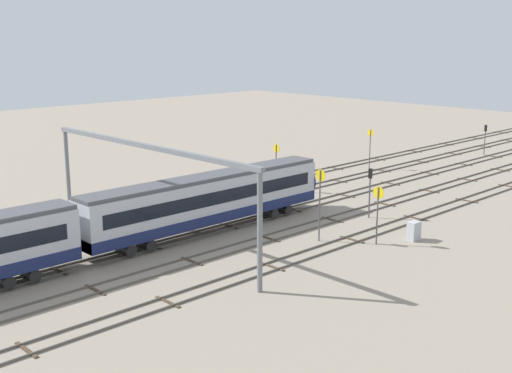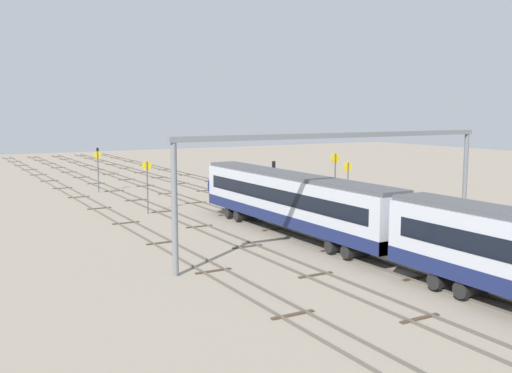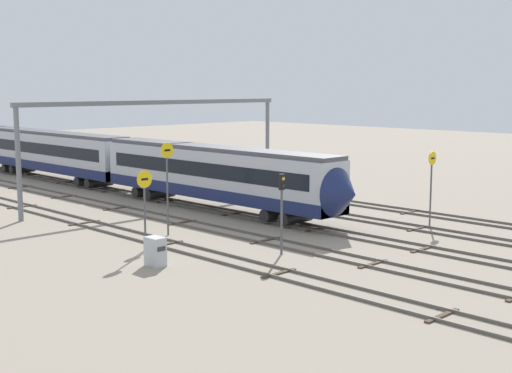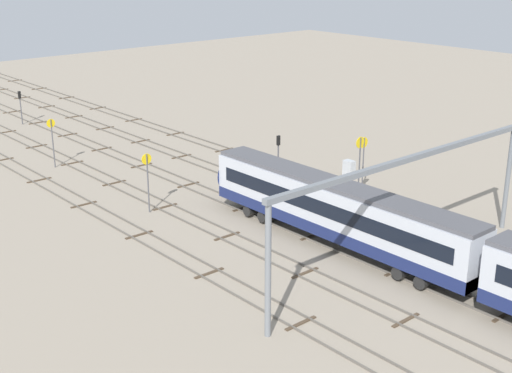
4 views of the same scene
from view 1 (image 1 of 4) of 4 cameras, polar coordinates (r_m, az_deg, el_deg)
ground_plane at (r=58.25m, az=-2.33°, el=-3.46°), size 202.72×202.72×0.00m
track_near_foreground at (r=51.57m, az=5.06°, el=-5.63°), size 186.72×2.40×0.16m
track_second_near at (r=54.78m, az=1.13°, el=-4.45°), size 186.72×2.40×0.16m
track_with_train at (r=58.23m, az=-2.33°, el=-3.39°), size 186.72×2.40×0.16m
track_second_far at (r=61.89m, az=-5.39°, el=-2.44°), size 186.72×2.40×0.16m
track_far_background at (r=65.73m, az=-8.10°, el=-1.60°), size 186.72×2.40×0.16m
overhead_gantry at (r=51.38m, az=-9.43°, el=1.77°), size 0.40×25.55×8.35m
speed_sign_near_foreground at (r=70.60m, az=1.75°, el=2.23°), size 0.14×0.91×5.09m
speed_sign_mid_trackside at (r=83.62m, az=9.80°, el=3.67°), size 0.14×0.87×4.99m
speed_sign_far_trackside at (r=53.48m, az=5.53°, el=-0.72°), size 0.14×0.98×5.96m
speed_sign_distant_end at (r=53.53m, az=10.44°, el=-1.64°), size 0.14×1.01×4.74m
signal_light_trackside_approach at (r=61.15m, az=9.79°, el=0.07°), size 0.31×0.32×4.60m
signal_light_trackside_departure at (r=97.72m, az=19.13°, el=4.21°), size 0.31×0.32×4.18m
relay_cabinet at (r=55.75m, az=13.42°, el=-3.74°), size 1.10×0.74×1.56m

